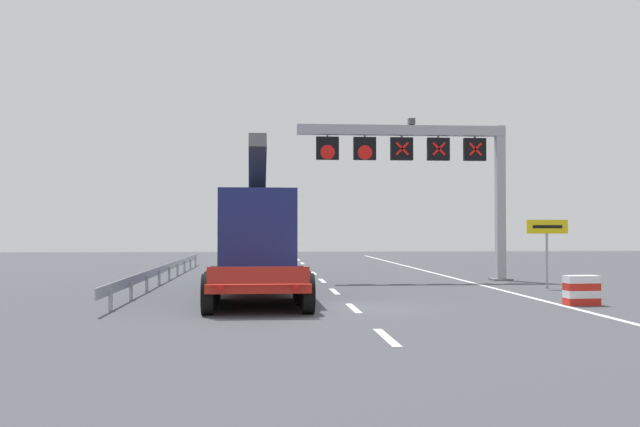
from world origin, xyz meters
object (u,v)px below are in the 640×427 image
object	(u,v)px
heavy_haul_truck_red	(256,238)
crash_barrier_striped	(582,290)
exit_sign_yellow	(547,236)
overhead_lane_gantry	(429,157)

from	to	relation	value
heavy_haul_truck_red	crash_barrier_striped	size ratio (longest dim) A/B	13.76
heavy_haul_truck_red	exit_sign_yellow	xyz separation A→B (m)	(11.30, 0.59, 0.07)
crash_barrier_striped	heavy_haul_truck_red	bearing A→B (deg)	149.85
overhead_lane_gantry	crash_barrier_striped	distance (m)	12.37
exit_sign_yellow	crash_barrier_striped	bearing A→B (deg)	-102.76
overhead_lane_gantry	crash_barrier_striped	xyz separation A→B (m)	(2.17, -11.05, -5.13)
overhead_lane_gantry	heavy_haul_truck_red	xyz separation A→B (m)	(-7.69, -5.32, -3.59)
exit_sign_yellow	crash_barrier_striped	size ratio (longest dim) A/B	2.61
exit_sign_yellow	crash_barrier_striped	world-z (taller)	exit_sign_yellow
heavy_haul_truck_red	exit_sign_yellow	size ratio (longest dim) A/B	5.27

